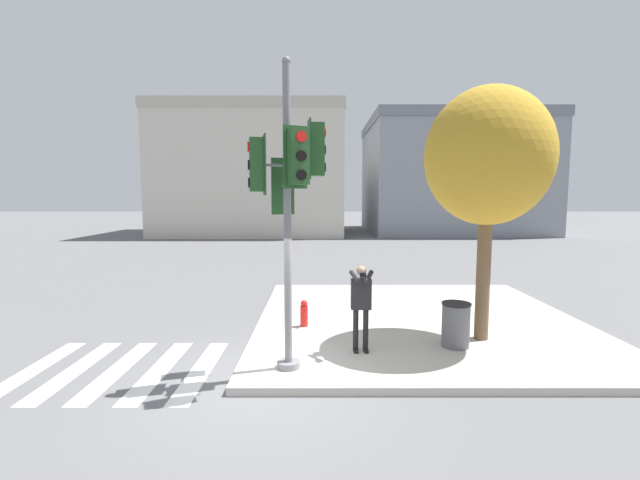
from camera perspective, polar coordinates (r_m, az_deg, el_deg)
name	(u,v)px	position (r m, az deg, el deg)	size (l,w,h in m)	color
ground_plane	(262,383)	(7.89, -7.76, -18.42)	(160.00, 160.00, 0.00)	#5B5B5E
sidewalk_corner	(418,321)	(11.36, 12.91, -10.43)	(8.00, 8.00, 0.15)	#BCB7AD
crosswalk_stripes	(119,369)	(9.18, -25.28, -15.34)	(3.53, 2.88, 0.01)	silver
traffic_signal_pole	(289,186)	(7.47, -4.20, 7.20)	(1.35, 1.31, 5.43)	slate
person_photographer	(362,300)	(8.57, 5.59, -8.00)	(0.50, 0.53, 1.72)	black
street_tree	(489,158)	(9.71, 21.58, 10.16)	(2.61, 2.61, 5.35)	brown
fire_hydrant	(305,313)	(10.30, -2.05, -9.74)	(0.18, 0.24, 0.63)	red
trash_bin	(456,325)	(9.37, 17.74, -10.70)	(0.59, 0.59, 0.92)	#5B5B60
building_left	(254,172)	(37.55, -8.78, 8.91)	(15.26, 10.62, 10.45)	beige
building_right	(449,176)	(40.97, 16.83, 8.16)	(14.59, 13.34, 9.99)	gray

